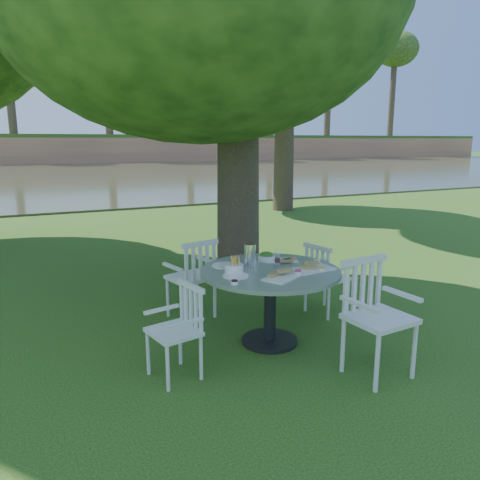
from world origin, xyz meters
name	(u,v)px	position (x,y,z in m)	size (l,w,h in m)	color
ground	(247,314)	(0.00, 0.00, 0.00)	(140.00, 140.00, 0.00)	#1B3F0D
table	(270,284)	(-0.15, -0.82, 0.61)	(1.37, 1.37, 0.76)	black
chair_ne	(322,274)	(0.78, -0.38, 0.49)	(0.47, 0.49, 0.83)	silver
chair_nw	(195,273)	(-0.61, 0.10, 0.54)	(0.55, 0.53, 0.92)	silver
chair_sw	(182,323)	(-1.15, -1.06, 0.47)	(0.45, 0.47, 0.80)	silver
chair_se	(372,307)	(0.36, -1.70, 0.59)	(0.55, 0.52, 1.00)	silver
tableware	(262,264)	(-0.20, -0.73, 0.81)	(1.13, 0.93, 0.23)	white
river	(63,177)	(0.00, 23.00, 0.00)	(100.00, 28.00, 0.12)	#343720
far_bank	(40,78)	(0.28, 41.12, 7.25)	(100.00, 18.00, 15.20)	#A1694B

